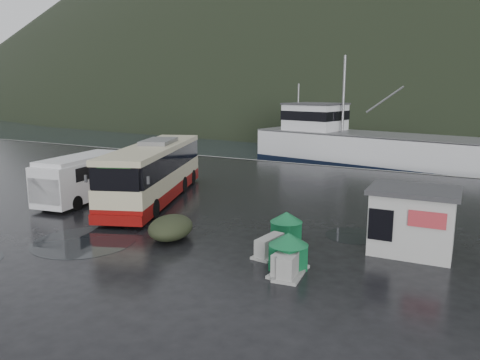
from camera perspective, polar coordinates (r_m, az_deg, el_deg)
The scene contains 14 objects.
ground at distance 22.69m, azimuth -8.36°, elevation -5.38°, with size 160.00×160.00×0.00m, color black.
harbor_water at distance 128.13m, azimuth 22.98°, elevation 7.42°, with size 300.00×180.00×0.02m, color black.
quay_edge at distance 40.08m, azimuth 9.09°, elevation 1.81°, with size 160.00×0.60×1.50m, color #999993.
coach_bus at distance 27.86m, azimuth -10.25°, elevation -2.33°, with size 3.04×12.17×3.44m, color #C3BA93, non-canonical shape.
white_van at distance 28.49m, azimuth -18.48°, elevation -2.44°, with size 2.18×6.34×2.65m, color silver, non-canonical shape.
waste_bin_left at distance 19.93m, azimuth 5.62°, elevation -7.67°, with size 0.98×0.98×1.36m, color #116234, non-canonical shape.
waste_bin_right at distance 17.08m, azimuth 5.85°, elevation -10.97°, with size 1.02×1.02×1.42m, color #116234, non-canonical shape.
dome_tent at distance 20.63m, azimuth -8.41°, elevation -7.08°, with size 1.83×2.56×1.00m, color #282E1B, non-canonical shape.
ticket_kiosk at distance 19.95m, azimuth 20.01°, elevation -8.30°, with size 3.34×2.53×2.61m, color #BBBBB6, non-canonical shape.
jersey_barrier_a at distance 16.73m, azimuth 6.12°, elevation -11.46°, with size 0.87×1.73×0.87m, color #999993, non-canonical shape.
jersey_barrier_b at distance 16.89m, azimuth 5.90°, elevation -11.24°, with size 0.87×1.74×0.87m, color #999993, non-canonical shape.
jersey_barrier_c at distance 18.48m, azimuth 3.59°, elevation -9.18°, with size 0.78×1.56×0.78m, color #999993, non-canonical shape.
fishing_trawler at distance 47.46m, azimuth 15.65°, elevation 2.98°, with size 27.67×6.05×11.07m, color silver, non-canonical shape.
puddles at distance 20.39m, azimuth -15.14°, elevation -7.57°, with size 14.60×12.67×0.01m.
Camera 1 is at (13.23, -17.29, 6.42)m, focal length 35.00 mm.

